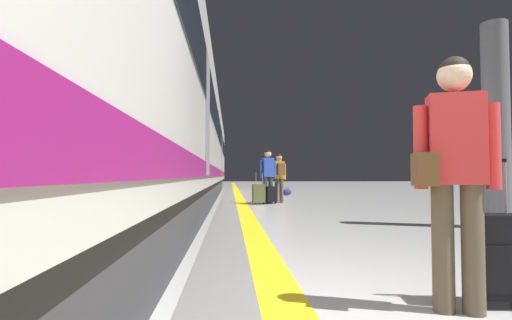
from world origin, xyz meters
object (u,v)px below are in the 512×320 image
suitcase_near (270,194)px  suitcase_mid (259,193)px  passenger_mid (268,172)px  traveller_foreground (454,163)px  passenger_near (279,174)px  passenger_far (279,173)px  duffel_bag_far (287,192)px  rolling_suitcase_foreground (497,256)px  high_speed_train (168,122)px  platform_pillar (496,129)px

suitcase_near → suitcase_mid: suitcase_mid is taller
passenger_mid → traveller_foreground: bearing=-88.5°
passenger_near → passenger_far: size_ratio=0.94×
duffel_bag_far → rolling_suitcase_foreground: bearing=-92.8°
high_speed_train → duffel_bag_far: high_speed_train is taller
suitcase_near → suitcase_mid: bearing=-145.3°
traveller_foreground → rolling_suitcase_foreground: (0.37, 0.12, -0.64)m
suitcase_near → passenger_far: passenger_far is taller
high_speed_train → suitcase_near: 3.92m
suitcase_mid → duffel_bag_far: 5.88m
suitcase_near → passenger_mid: 0.71m
traveller_foreground → passenger_mid: (-0.26, 10.11, 0.02)m
high_speed_train → suitcase_near: high_speed_train is taller
suitcase_near → platform_pillar: bearing=-61.1°
suitcase_near → passenger_far: 5.77m
passenger_mid → passenger_far: size_ratio=1.00×
passenger_far → duffel_bag_far: 0.95m
high_speed_train → passenger_mid: bearing=15.1°
rolling_suitcase_foreground → duffel_bag_far: size_ratio=2.32×
suitcase_near → duffel_bag_far: size_ratio=1.26×
passenger_mid → passenger_far: bearing=79.3°
high_speed_train → suitcase_mid: (2.74, 0.55, -2.16)m
suitcase_near → traveller_foreground: bearing=-89.0°
rolling_suitcase_foreground → passenger_far: 15.65m
high_speed_train → rolling_suitcase_foreground: 10.11m
suitcase_near → duffel_bag_far: 5.51m
rolling_suitcase_foreground → passenger_far: size_ratio=0.59×
passenger_near → duffel_bag_far: passenger_near is taller
high_speed_train → traveller_foreground: (3.32, -9.28, -1.52)m
passenger_far → platform_pillar: platform_pillar is taller
suitcase_near → duffel_bag_far: suitcase_near is taller
traveller_foreground → platform_pillar: size_ratio=0.47×
passenger_far → platform_pillar: (2.36, -11.71, 0.72)m
duffel_bag_far → platform_pillar: size_ratio=0.12×
suitcase_mid → passenger_mid: bearing=40.5°
passenger_mid → passenger_far: 5.74m
high_speed_train → duffel_bag_far: bearing=54.2°
passenger_near → duffel_bag_far: (0.98, 5.04, -0.81)m
traveller_foreground → suitcase_mid: (-0.58, 9.83, -0.64)m
duffel_bag_far → platform_pillar: 11.71m
high_speed_train → passenger_near: high_speed_train is taller
rolling_suitcase_foreground → platform_pillar: platform_pillar is taller
passenger_near → suitcase_mid: size_ratio=1.58×
rolling_suitcase_foreground → passenger_near: (-0.22, 10.30, 0.62)m
passenger_far → high_speed_train: bearing=-122.6°
traveller_foreground → duffel_bag_far: bearing=85.8°
suitcase_mid → passenger_far: bearing=76.8°
traveller_foreground → passenger_mid: size_ratio=0.98×
rolling_suitcase_foreground → platform_pillar: 5.01m
passenger_mid → suitcase_mid: (-0.32, -0.27, -0.66)m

